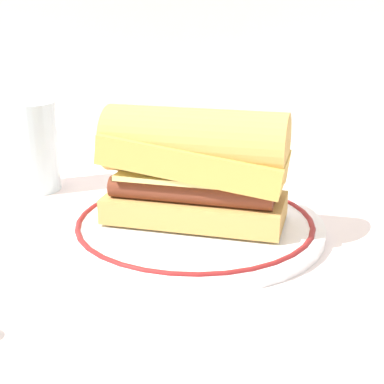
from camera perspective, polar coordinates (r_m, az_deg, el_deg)
ground_plane at (r=0.60m, az=-1.49°, el=-4.29°), size 1.50×1.50×0.00m
plate at (r=0.61m, az=0.00°, el=-3.33°), size 0.27×0.27×0.01m
sausage_sandwich at (r=0.58m, az=0.00°, el=2.77°), size 0.20×0.13×0.12m
drinking_glass at (r=0.75m, az=-16.00°, el=3.91°), size 0.07×0.07×0.11m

